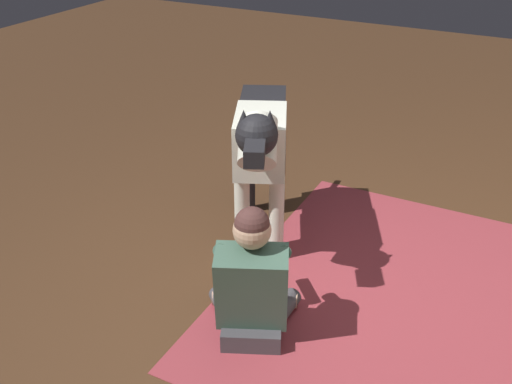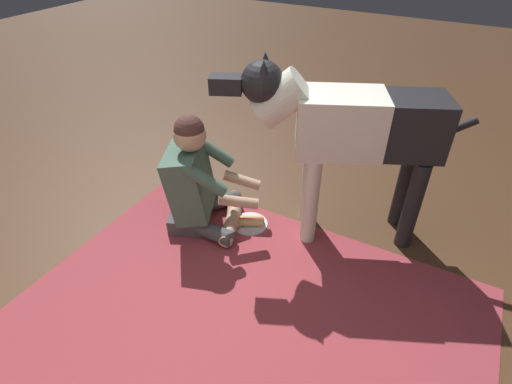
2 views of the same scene
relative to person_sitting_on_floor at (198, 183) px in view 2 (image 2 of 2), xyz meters
The scene contains 5 objects.
ground_plane 0.60m from the person_sitting_on_floor, 152.56° to the left, with size 14.95×14.95×0.00m, color #4C301C.
area_rug 0.99m from the person_sitting_on_floor, 138.63° to the left, with size 2.54×1.92×0.01m, color #99363E.
person_sitting_on_floor is the anchor object (origin of this frame).
large_dog 1.05m from the person_sitting_on_floor, 155.87° to the right, with size 1.46×0.76×1.22m.
hot_dog_on_plate 0.48m from the person_sitting_on_floor, 155.87° to the right, with size 0.26×0.26×0.06m.
Camera 2 is at (-0.99, 1.56, 1.90)m, focal length 28.18 mm.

